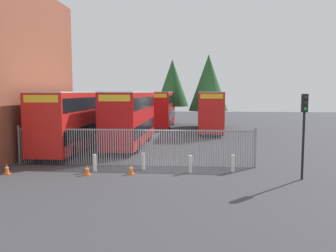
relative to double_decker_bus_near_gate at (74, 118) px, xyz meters
name	(u,v)px	position (x,y,z in m)	size (l,w,h in m)	color
ground_plane	(172,145)	(7.18, 3.08, -2.42)	(100.00, 100.00, 0.00)	#3D3D42
palisade_fence	(134,146)	(5.46, -4.92, -1.24)	(14.46, 0.14, 2.35)	gray
double_decker_bus_near_gate	(74,118)	(0.00, 0.00, 0.00)	(2.54, 10.81, 4.42)	red
double_decker_bus_behind_fence_left	(130,116)	(3.79, 2.62, 0.00)	(2.54, 10.81, 4.42)	red
double_decker_bus_behind_fence_right	(210,110)	(10.56, 13.21, 0.00)	(2.54, 10.81, 4.42)	red
double_decker_bus_far_back	(162,108)	(4.82, 18.01, 0.00)	(2.54, 10.81, 4.42)	red
bollard_near_left	(95,163)	(3.59, -6.69, -1.95)	(0.20, 0.20, 0.95)	silver
bollard_center_front	(143,161)	(6.20, -6.00, -1.95)	(0.20, 0.20, 0.95)	silver
bollard_near_right	(190,164)	(8.89, -6.52, -1.95)	(0.20, 0.20, 0.95)	silver
bollard_far_right	(233,163)	(11.22, -6.17, -1.95)	(0.20, 0.20, 0.95)	silver
traffic_cone_by_gate	(87,170)	(3.43, -7.58, -2.13)	(0.34, 0.34, 0.59)	orange
traffic_cone_mid_forecourt	(131,169)	(5.73, -7.20, -2.13)	(0.34, 0.34, 0.59)	orange
traffic_cone_near_kerb	(7,169)	(-0.95, -7.71, -2.13)	(0.34, 0.34, 0.59)	orange
traffic_light_kerbside	(304,121)	(14.54, -7.55, 0.56)	(0.28, 0.33, 4.30)	black
tree_tall_back	(208,83)	(10.57, 19.00, 3.13)	(4.92, 4.92, 9.07)	#4C3823
tree_short_side	(172,83)	(5.89, 20.82, 3.16)	(4.30, 4.30, 8.67)	#4C3823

